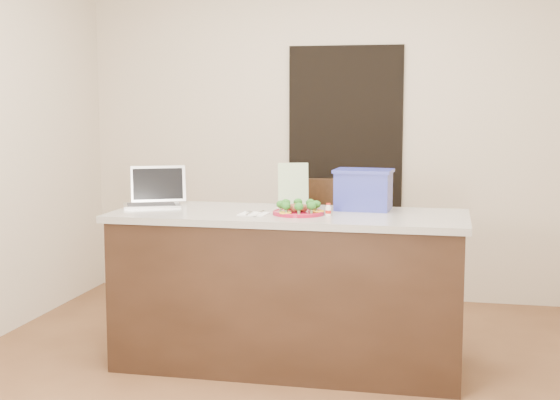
% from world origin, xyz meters
% --- Properties ---
extents(ground, '(4.00, 4.00, 0.00)m').
position_xyz_m(ground, '(0.00, 0.00, 0.00)').
color(ground, brown).
rests_on(ground, ground).
extents(room_shell, '(4.00, 4.00, 4.00)m').
position_xyz_m(room_shell, '(0.00, 0.00, 1.62)').
color(room_shell, white).
rests_on(room_shell, ground).
extents(doorway, '(0.90, 0.02, 2.00)m').
position_xyz_m(doorway, '(0.10, 1.98, 1.00)').
color(doorway, black).
rests_on(doorway, ground).
extents(island, '(2.06, 0.76, 0.92)m').
position_xyz_m(island, '(0.00, 0.25, 0.46)').
color(island, black).
rests_on(island, ground).
extents(plate, '(0.30, 0.30, 0.02)m').
position_xyz_m(plate, '(0.07, 0.19, 0.93)').
color(plate, maroon).
rests_on(plate, island).
extents(meatballs, '(0.12, 0.12, 0.04)m').
position_xyz_m(meatballs, '(0.07, 0.19, 0.96)').
color(meatballs, brown).
rests_on(meatballs, plate).
extents(broccoli, '(0.25, 0.25, 0.04)m').
position_xyz_m(broccoli, '(0.07, 0.19, 0.98)').
color(broccoli, '#185115').
rests_on(broccoli, plate).
extents(pepper_rings, '(0.25, 0.27, 0.01)m').
position_xyz_m(pepper_rings, '(0.07, 0.19, 0.94)').
color(pepper_rings, gold).
rests_on(pepper_rings, plate).
extents(napkin, '(0.16, 0.16, 0.01)m').
position_xyz_m(napkin, '(-0.18, 0.13, 0.92)').
color(napkin, silver).
rests_on(napkin, island).
extents(fork, '(0.03, 0.15, 0.00)m').
position_xyz_m(fork, '(-0.20, 0.14, 0.93)').
color(fork, '#B1B1B6').
rests_on(fork, napkin).
extents(knife, '(0.03, 0.21, 0.01)m').
position_xyz_m(knife, '(-0.15, 0.11, 0.93)').
color(knife, white).
rests_on(knife, napkin).
extents(yogurt_bottle, '(0.03, 0.03, 0.07)m').
position_xyz_m(yogurt_bottle, '(0.24, 0.17, 0.95)').
color(yogurt_bottle, white).
rests_on(yogurt_bottle, island).
extents(laptop, '(0.41, 0.39, 0.24)m').
position_xyz_m(laptop, '(-0.88, 0.39, 0.99)').
color(laptop, '#BBBBC0').
rests_on(laptop, island).
extents(leaflet, '(0.19, 0.09, 0.27)m').
position_xyz_m(leaflet, '(-0.03, 0.54, 1.05)').
color(leaflet, white).
rests_on(leaflet, island).
extents(blue_box, '(0.35, 0.27, 0.24)m').
position_xyz_m(blue_box, '(0.41, 0.46, 1.04)').
color(blue_box, '#2A3097').
rests_on(blue_box, island).
extents(chair, '(0.53, 0.54, 1.03)m').
position_xyz_m(chair, '(-0.00, 1.10, 0.58)').
color(chair, '#361F10').
rests_on(chair, ground).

